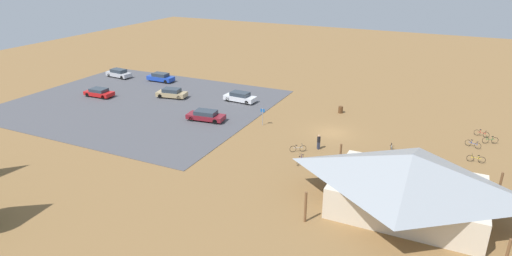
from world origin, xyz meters
TOP-DOWN VIEW (x-y plane):
  - ground at (0.00, 0.00)m, footprint 160.00×160.00m
  - parking_lot_asphalt at (27.52, 1.00)m, footprint 34.85×29.34m
  - bike_pavilion at (-10.00, 13.65)m, footprint 13.96×10.39m
  - trash_bin at (1.01, -7.25)m, footprint 0.60×0.60m
  - lot_sign at (8.42, 1.27)m, footprint 0.56×0.08m
  - bicycle_red_lone_east at (-15.72, -6.27)m, footprint 1.60×0.62m
  - bicycle_purple_yard_front at (0.65, 9.20)m, footprint 0.48×1.79m
  - bicycle_white_near_porch at (-7.07, 2.28)m, footprint 0.51×1.69m
  - bicycle_silver_edge_south at (1.80, 6.72)m, footprint 1.53×0.99m
  - bicycle_green_lone_west at (-16.55, -4.45)m, footprint 1.63×0.71m
  - bicycle_yellow_near_sign at (-15.15, 1.39)m, footprint 1.73×0.48m
  - bicycle_blue_front_row at (-14.86, -2.50)m, footprint 1.60×0.79m
  - car_blue_front_row at (31.87, -9.53)m, footprint 4.55×1.76m
  - car_maroon_second_row at (15.47, 2.92)m, footprint 4.94×2.41m
  - car_red_end_stall at (34.90, 1.14)m, footprint 4.35×2.04m
  - car_white_back_corner at (15.10, -5.64)m, footprint 4.66×2.06m
  - car_tan_aisle_side at (24.97, -3.05)m, footprint 4.60×2.50m
  - car_silver_far_end at (39.96, -8.61)m, footprint 4.74×2.19m
  - visitor_crossing_yard at (0.08, 5.08)m, footprint 0.39×0.40m

SIDE VIEW (x-z plane):
  - ground at x=0.00m, z-range 0.00..0.00m
  - parking_lot_asphalt at x=27.52m, z-range 0.00..0.05m
  - bicycle_red_lone_east at x=-15.72m, z-range -0.04..0.77m
  - bicycle_yellow_near_sign at x=-15.15m, z-range -0.04..0.78m
  - bicycle_white_near_porch at x=-7.07m, z-range -0.02..0.76m
  - bicycle_blue_front_row at x=-14.86m, z-range -0.04..0.79m
  - bicycle_silver_edge_south at x=1.80m, z-range -0.04..0.80m
  - bicycle_purple_yard_front at x=0.65m, z-range -0.04..0.83m
  - bicycle_green_lone_west at x=-16.55m, z-range -0.04..0.83m
  - trash_bin at x=1.01m, z-range 0.00..0.90m
  - car_red_end_stall at x=34.90m, z-range 0.06..1.29m
  - car_maroon_second_row at x=15.47m, z-range 0.05..1.36m
  - car_tan_aisle_side at x=24.97m, z-range 0.05..1.42m
  - car_white_back_corner at x=15.10m, z-range 0.04..1.46m
  - car_blue_front_row at x=31.87m, z-range 0.04..1.46m
  - car_silver_far_end at x=39.96m, z-range 0.04..1.47m
  - visitor_crossing_yard at x=0.08m, z-range 0.04..1.67m
  - lot_sign at x=8.42m, z-range 0.31..2.51m
  - bike_pavilion at x=-10.00m, z-range 0.28..5.29m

